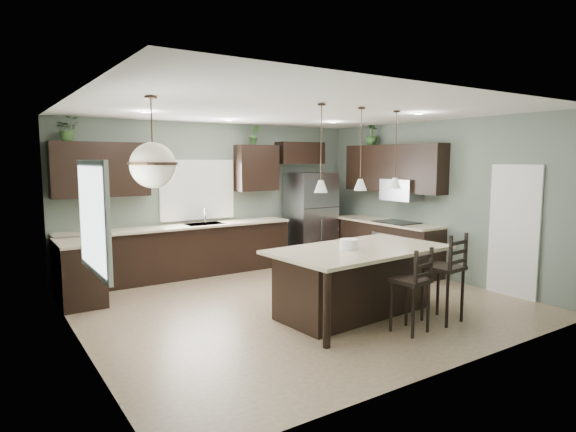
# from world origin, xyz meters

# --- Properties ---
(ground) EXTENTS (6.00, 6.00, 0.00)m
(ground) POSITION_xyz_m (0.00, 0.00, 0.00)
(ground) COLOR #9E8466
(ground) RESTS_ON ground
(pantry_door) EXTENTS (0.04, 0.82, 2.04)m
(pantry_door) POSITION_xyz_m (2.98, -1.55, 1.02)
(pantry_door) COLOR white
(pantry_door) RESTS_ON ground
(window_back) EXTENTS (1.35, 0.02, 1.00)m
(window_back) POSITION_xyz_m (-0.40, 2.73, 1.55)
(window_back) COLOR white
(window_back) RESTS_ON room_shell
(window_left) EXTENTS (0.02, 1.10, 1.00)m
(window_left) POSITION_xyz_m (-2.98, -0.80, 1.55)
(window_left) COLOR white
(window_left) RESTS_ON room_shell
(left_return_cabs) EXTENTS (0.60, 0.90, 0.90)m
(left_return_cabs) POSITION_xyz_m (-2.70, 1.70, 0.45)
(left_return_cabs) COLOR black
(left_return_cabs) RESTS_ON ground
(left_return_countertop) EXTENTS (0.66, 0.96, 0.04)m
(left_return_countertop) POSITION_xyz_m (-2.68, 1.70, 0.92)
(left_return_countertop) COLOR beige
(left_return_countertop) RESTS_ON left_return_cabs
(back_lower_cabs) EXTENTS (4.20, 0.60, 0.90)m
(back_lower_cabs) POSITION_xyz_m (-0.85, 2.45, 0.45)
(back_lower_cabs) COLOR black
(back_lower_cabs) RESTS_ON ground
(back_countertop) EXTENTS (4.20, 0.66, 0.04)m
(back_countertop) POSITION_xyz_m (-0.85, 2.43, 0.92)
(back_countertop) COLOR beige
(back_countertop) RESTS_ON back_lower_cabs
(sink_inset) EXTENTS (0.70, 0.45, 0.01)m
(sink_inset) POSITION_xyz_m (-0.40, 2.43, 0.94)
(sink_inset) COLOR gray
(sink_inset) RESTS_ON back_countertop
(faucet) EXTENTS (0.02, 0.02, 0.28)m
(faucet) POSITION_xyz_m (-0.40, 2.40, 1.08)
(faucet) COLOR silver
(faucet) RESTS_ON back_countertop
(back_upper_left) EXTENTS (1.55, 0.34, 0.90)m
(back_upper_left) POSITION_xyz_m (-2.15, 2.58, 1.95)
(back_upper_left) COLOR black
(back_upper_left) RESTS_ON room_shell
(back_upper_right) EXTENTS (0.85, 0.34, 0.90)m
(back_upper_right) POSITION_xyz_m (0.80, 2.58, 1.95)
(back_upper_right) COLOR black
(back_upper_right) RESTS_ON room_shell
(fridge_header) EXTENTS (1.05, 0.34, 0.45)m
(fridge_header) POSITION_xyz_m (1.85, 2.58, 2.25)
(fridge_header) COLOR black
(fridge_header) RESTS_ON room_shell
(right_lower_cabs) EXTENTS (0.60, 2.35, 0.90)m
(right_lower_cabs) POSITION_xyz_m (2.70, 0.87, 0.45)
(right_lower_cabs) COLOR black
(right_lower_cabs) RESTS_ON ground
(right_countertop) EXTENTS (0.66, 2.35, 0.04)m
(right_countertop) POSITION_xyz_m (2.68, 0.87, 0.92)
(right_countertop) COLOR beige
(right_countertop) RESTS_ON right_lower_cabs
(cooktop) EXTENTS (0.58, 0.75, 0.02)m
(cooktop) POSITION_xyz_m (2.68, 0.60, 0.94)
(cooktop) COLOR black
(cooktop) RESTS_ON right_countertop
(wall_oven_front) EXTENTS (0.01, 0.72, 0.60)m
(wall_oven_front) POSITION_xyz_m (2.40, 0.60, 0.45)
(wall_oven_front) COLOR gray
(wall_oven_front) RESTS_ON right_lower_cabs
(right_upper_cabs) EXTENTS (0.34, 2.35, 0.90)m
(right_upper_cabs) POSITION_xyz_m (2.83, 0.87, 1.95)
(right_upper_cabs) COLOR black
(right_upper_cabs) RESTS_ON room_shell
(microwave) EXTENTS (0.40, 0.75, 0.40)m
(microwave) POSITION_xyz_m (2.78, 0.60, 1.55)
(microwave) COLOR gray
(microwave) RESTS_ON right_upper_cabs
(refrigerator) EXTENTS (0.90, 0.74, 1.85)m
(refrigerator) POSITION_xyz_m (1.92, 2.28, 0.93)
(refrigerator) COLOR #93939B
(refrigerator) RESTS_ON ground
(kitchen_island) EXTENTS (2.51, 1.54, 0.92)m
(kitchen_island) POSITION_xyz_m (0.39, -0.92, 0.46)
(kitchen_island) COLOR black
(kitchen_island) RESTS_ON ground
(serving_dish) EXTENTS (0.24, 0.24, 0.14)m
(serving_dish) POSITION_xyz_m (0.19, -0.93, 0.99)
(serving_dish) COLOR white
(serving_dish) RESTS_ON kitchen_island
(bar_stool_center) EXTENTS (0.44, 0.44, 1.07)m
(bar_stool_center) POSITION_xyz_m (0.44, -1.78, 0.53)
(bar_stool_center) COLOR black
(bar_stool_center) RESTS_ON ground
(bar_stool_right) EXTENTS (0.49, 0.49, 1.18)m
(bar_stool_right) POSITION_xyz_m (1.10, -1.74, 0.59)
(bar_stool_right) COLOR black
(bar_stool_right) RESTS_ON ground
(pendant_left) EXTENTS (0.17, 0.17, 1.10)m
(pendant_left) POSITION_xyz_m (-0.31, -0.96, 2.25)
(pendant_left) COLOR silver
(pendant_left) RESTS_ON room_shell
(pendant_center) EXTENTS (0.17, 0.17, 1.10)m
(pendant_center) POSITION_xyz_m (0.39, -0.92, 2.25)
(pendant_center) COLOR white
(pendant_center) RESTS_ON room_shell
(pendant_right) EXTENTS (0.17, 0.17, 1.10)m
(pendant_right) POSITION_xyz_m (1.08, -0.87, 2.25)
(pendant_right) COLOR silver
(pendant_right) RESTS_ON room_shell
(chandelier) EXTENTS (0.54, 0.54, 1.00)m
(chandelier) POSITION_xyz_m (-2.27, -0.48, 2.30)
(chandelier) COLOR beige
(chandelier) RESTS_ON room_shell
(plant_back_left) EXTENTS (0.36, 0.32, 0.38)m
(plant_back_left) POSITION_xyz_m (-2.62, 2.55, 2.59)
(plant_back_left) COLOR #2F5324
(plant_back_left) RESTS_ON back_upper_left
(plant_back_right) EXTENTS (0.25, 0.23, 0.38)m
(plant_back_right) POSITION_xyz_m (0.73, 2.55, 2.59)
(plant_back_right) COLOR #2F5A27
(plant_back_right) RESTS_ON back_upper_right
(plant_right_wall) EXTENTS (0.25, 0.25, 0.42)m
(plant_right_wall) POSITION_xyz_m (2.80, 1.45, 2.61)
(plant_right_wall) COLOR #294D21
(plant_right_wall) RESTS_ON right_upper_cabs
(room_shell) EXTENTS (6.00, 6.00, 6.00)m
(room_shell) POSITION_xyz_m (0.00, 0.00, 1.70)
(room_shell) COLOR slate
(room_shell) RESTS_ON ground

